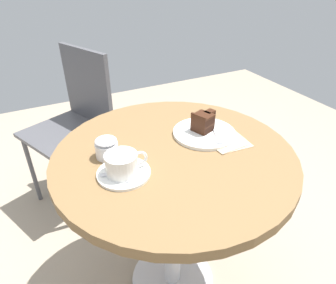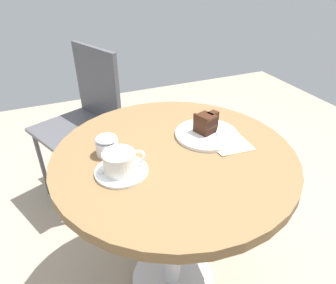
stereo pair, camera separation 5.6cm
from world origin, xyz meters
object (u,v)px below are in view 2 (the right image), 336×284
object	(u,v)px
saucer	(122,171)
napkin	(229,144)
cake_plate	(207,134)
fork	(219,137)
cake_slice	(206,123)
coffee_cup	(120,161)
cafe_chair	(86,113)
teaspoon	(108,174)
sugar_pot	(107,145)

from	to	relation	value
saucer	napkin	size ratio (longest dim) A/B	1.11
cake_plate	fork	world-z (taller)	fork
fork	napkin	xyz separation A→B (m)	(0.02, -0.03, -0.01)
fork	napkin	size ratio (longest dim) A/B	0.95
cake_slice	napkin	size ratio (longest dim) A/B	0.69
coffee_cup	saucer	bearing A→B (deg)	35.13
cake_plate	saucer	bearing A→B (deg)	-165.02
cake_plate	cafe_chair	size ratio (longest dim) A/B	0.26
teaspoon	coffee_cup	bearing A→B (deg)	-120.23
coffee_cup	napkin	world-z (taller)	coffee_cup
teaspoon	cake_plate	world-z (taller)	teaspoon
cafe_chair	sugar_pot	distance (m)	0.74
napkin	sugar_pot	world-z (taller)	sugar_pot
napkin	sugar_pot	bearing A→B (deg)	165.78
napkin	sugar_pot	xyz separation A→B (m)	(-0.40, 0.10, 0.03)
teaspoon	cake_slice	world-z (taller)	cake_slice
cake_plate	sugar_pot	world-z (taller)	sugar_pot
coffee_cup	cake_slice	xyz separation A→B (m)	(0.34, 0.11, 0.00)
saucer	cake_plate	world-z (taller)	cake_plate
cake_slice	fork	world-z (taller)	cake_slice
teaspoon	cake_plate	distance (m)	0.39
coffee_cup	teaspoon	bearing A→B (deg)	-169.41
saucer	cake_plate	bearing A→B (deg)	14.98
teaspoon	fork	size ratio (longest dim) A/B	0.55
coffee_cup	teaspoon	size ratio (longest dim) A/B	1.72
coffee_cup	napkin	size ratio (longest dim) A/B	0.90
cafe_chair	sugar_pot	size ratio (longest dim) A/B	11.77
saucer	cake_slice	world-z (taller)	cake_slice
cake_plate	fork	size ratio (longest dim) A/B	1.65
fork	napkin	bearing A→B (deg)	54.79
saucer	cafe_chair	size ratio (longest dim) A/B	0.19
saucer	coffee_cup	size ratio (longest dim) A/B	1.23
cake_slice	napkin	xyz separation A→B (m)	(0.04, -0.09, -0.04)
sugar_pot	coffee_cup	bearing A→B (deg)	-83.45
saucer	fork	distance (m)	0.36
teaspoon	cake_slice	bearing A→B (deg)	-114.40
teaspoon	fork	distance (m)	0.41
saucer	cafe_chair	distance (m)	0.84
teaspoon	napkin	world-z (taller)	teaspoon
coffee_cup	cake_plate	bearing A→B (deg)	15.13
saucer	fork	bearing A→B (deg)	7.09
cake_plate	cake_slice	world-z (taller)	cake_slice
cake_plate	sugar_pot	xyz separation A→B (m)	(-0.35, 0.02, 0.03)
coffee_cup	cake_plate	xyz separation A→B (m)	(0.34, 0.09, -0.04)
teaspoon	sugar_pot	size ratio (longest dim) A/B	1.03
sugar_pot	cake_slice	bearing A→B (deg)	-1.22
cake_plate	sugar_pot	size ratio (longest dim) A/B	3.10
cake_slice	coffee_cup	bearing A→B (deg)	-162.92
napkin	sugar_pot	size ratio (longest dim) A/B	1.97
teaspoon	napkin	bearing A→B (deg)	-128.06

